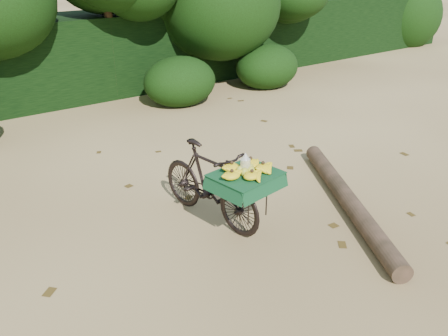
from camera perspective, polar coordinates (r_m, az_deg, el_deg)
ground at (r=6.58m, az=3.06°, el=-3.33°), size 80.00×80.00×0.00m
vendor_bicycle at (r=5.75m, az=-1.61°, el=-1.84°), size 0.84×1.80×1.01m
fallen_log at (r=6.43m, az=14.64°, el=-3.68°), size 1.79×2.91×0.23m
hedge_backdrop at (r=11.61m, az=-17.21°, el=12.70°), size 26.00×1.80×1.80m
tree_row at (r=10.50m, az=-19.88°, el=17.32°), size 14.50×2.00×4.00m
bush_clumps at (r=10.09m, az=-10.25°, el=9.09°), size 8.80×1.70×0.90m
leaf_litter at (r=7.03m, az=-0.25°, el=-1.29°), size 7.00×7.30×0.01m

